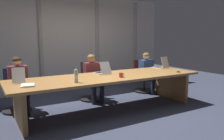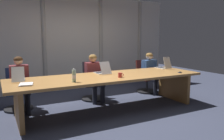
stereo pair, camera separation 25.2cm
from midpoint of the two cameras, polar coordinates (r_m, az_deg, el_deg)
The scene contains 16 objects.
ground_plane at distance 4.99m, azimuth 0.73°, elevation -9.96°, with size 12.66×12.66×0.00m, color #383D51.
conference_table at distance 4.84m, azimuth 0.74°, elevation -3.10°, with size 4.14×1.22×0.75m.
curtain_backdrop at distance 6.85m, azimuth -8.49°, elevation 6.73°, with size 6.33×0.17×2.77m.
laptop_left_end at distance 4.55m, azimuth -21.03°, elevation -1.90°, with size 0.28×0.48×0.28m.
laptop_left_mid at distance 5.06m, azimuth -1.02°, elevation -0.33°, with size 0.26×0.46×0.28m.
laptop_center at distance 6.07m, azimuth 13.98°, elevation 0.93°, with size 0.23×0.44×0.31m.
office_chair_left_end at distance 5.32m, azimuth -21.41°, elevation -5.68°, with size 0.60×0.60×0.90m.
office_chair_left_mid at distance 5.76m, azimuth -3.63°, elevation -3.92°, with size 0.60×0.60×0.94m.
office_chair_center at distance 6.59m, azimuth 9.67°, elevation -2.53°, with size 0.60×0.60×0.91m.
person_left_end at distance 5.10m, azimuth -20.91°, elevation -2.59°, with size 0.39×0.55×1.16m.
person_left_mid at distance 5.55m, azimuth -3.23°, elevation -1.22°, with size 0.39×0.56×1.14m.
person_center at distance 6.45m, azimuth 10.91°, elevation -0.06°, with size 0.44×0.57×1.12m.
water_bottle_primary at distance 4.16m, azimuth -7.86°, elevation -1.52°, with size 0.08×0.08×0.25m.
coffee_mug_near at distance 4.61m, azimuth 3.65°, elevation -1.30°, with size 0.12×0.08×0.10m.
conference_mic_left_side at distance 5.47m, azimuth 18.03°, elevation -0.48°, with size 0.11×0.11×0.04m, color black.
spiral_notepad at distance 4.14m, azimuth -19.23°, elevation -3.44°, with size 0.28×0.34×0.03m.
Camera 2 is at (-2.14, -4.23, 1.58)m, focal length 36.29 mm.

